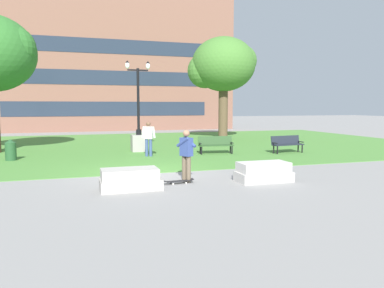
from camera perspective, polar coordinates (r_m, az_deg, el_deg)
The scene contains 13 objects.
ground_plane at distance 13.87m, azimuth -7.36°, elevation -4.55°, with size 140.00×140.00×0.00m, color gray.
grass_lawn at distance 23.68m, azimuth -11.64°, elevation -0.29°, with size 40.00×20.00×0.02m, color #4C8438.
concrete_block_center at distance 11.29m, azimuth -9.38°, elevation -5.39°, with size 1.80×0.90×0.64m.
concrete_block_left at distance 12.61m, azimuth 10.84°, elevation -4.24°, with size 1.80×0.90×0.64m.
person_skateboarder at distance 12.20m, azimuth -0.87°, elevation -1.30°, with size 0.59×0.53×1.71m.
skateboard at distance 12.06m, azimuth -2.07°, elevation -5.67°, with size 1.03×0.29×0.14m.
park_bench_near_left at distance 20.31m, azimuth 14.26°, elevation 0.14°, with size 1.85×0.74×0.90m.
park_bench_near_right at distance 19.37m, azimuth 3.63°, elevation 0.04°, with size 1.85×0.76×0.90m.
lamp_post_right at distance 20.53m, azimuth -8.12°, elevation 1.65°, with size 1.32×0.80×4.87m.
tree_far_left at distance 27.52m, azimuth 4.69°, elevation 11.82°, with size 4.80×4.57×7.39m.
trash_bin at distance 18.87m, azimuth -25.91°, elevation -0.80°, with size 0.49×0.49×0.96m.
person_bystander_near_lawn at distance 18.40m, azimuth -6.64°, elevation 1.10°, with size 0.67×0.44×1.71m.
building_facade_distant at distance 38.33m, azimuth -12.54°, elevation 12.21°, with size 26.01×1.03×13.69m.
Camera 1 is at (-2.38, -13.43, 2.49)m, focal length 35.00 mm.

